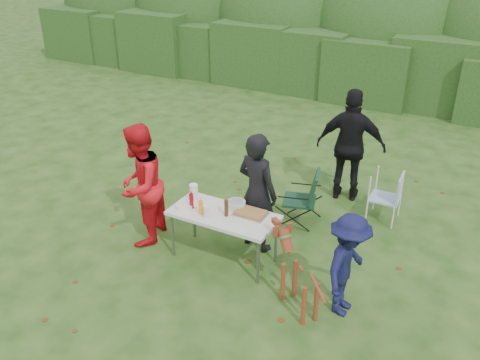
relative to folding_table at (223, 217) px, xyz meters
The scene contains 20 objects.
ground 0.74m from the folding_table, 149.30° to the left, with size 80.00×80.00×0.00m, color #1E4211.
hedge_row 8.15m from the folding_table, 91.70° to the left, with size 22.00×1.40×1.70m, color #23471C.
shrub_backdrop 9.79m from the folding_table, 91.42° to the left, with size 20.00×2.60×3.20m, color #3D6628.
folding_table is the anchor object (origin of this frame).
person_cook 0.61m from the folding_table, 62.24° to the left, with size 0.65×0.43×1.79m, color black.
person_red_jacket 1.33m from the folding_table, behind, with size 0.89×0.70×1.84m, color red.
person_black_puffy 2.77m from the folding_table, 69.42° to the left, with size 1.14×0.48×1.95m, color black.
child 1.86m from the folding_table, ahead, with size 0.88×0.50×1.36m, color #10123C.
dog 1.46m from the folding_table, 20.18° to the right, with size 1.00×0.40×0.95m, color brown, non-canonical shape.
camping_chair 1.53m from the folding_table, 68.19° to the left, with size 0.57×0.57×0.91m, color #173B25, non-canonical shape.
lawn_chair 2.78m from the folding_table, 51.55° to the left, with size 0.49×0.49×0.83m, color #4970B4, non-canonical shape.
food_tray 0.38m from the folding_table, 23.94° to the left, with size 0.45×0.30×0.02m, color #B7B7BA.
focaccia_bread 0.39m from the folding_table, 23.94° to the left, with size 0.40×0.26×0.04m, color #A5753A.
mustard_bottle 0.34m from the folding_table, 149.56° to the right, with size 0.06×0.06×0.20m, color #FBA612.
ketchup_bottle 0.50m from the folding_table, behind, with size 0.06×0.06×0.22m, color #A80511.
beer_bottle 0.19m from the folding_table, 22.32° to the right, with size 0.06×0.06×0.24m, color #47230F.
paper_towel_roll 0.59m from the folding_table, 168.14° to the left, with size 0.12×0.12×0.26m, color white.
cup_stack 0.28m from the folding_table, 126.33° to the right, with size 0.08×0.08×0.18m, color white.
pasta_bowl 0.26m from the folding_table, 70.80° to the left, with size 0.26×0.26×0.10m, color silver.
plate_stack 0.58m from the folding_table, 168.46° to the right, with size 0.24×0.24×0.05m, color white.
Camera 1 is at (3.30, -5.31, 4.32)m, focal length 38.00 mm.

